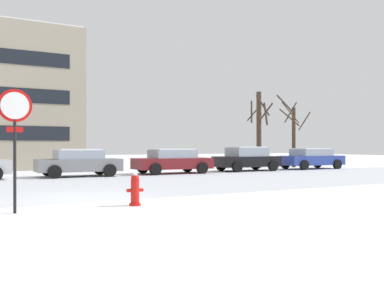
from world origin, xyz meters
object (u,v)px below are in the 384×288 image
Objects in this scene: parked_car_maroon at (172,161)px; parked_car_black at (247,159)px; fire_hydrant at (135,189)px; parked_car_gray at (79,162)px; parked_car_blue at (311,158)px; stop_sign at (15,126)px.

parked_car_black is (5.19, 0.09, 0.04)m from parked_car_maroon.
parked_car_gray is at bearing 82.36° from fire_hydrant.
parked_car_maroon is at bearing -178.96° from parked_car_black.
parked_car_maroon is (6.72, 11.27, 0.29)m from fire_hydrant.
fire_hydrant is 20.43m from parked_car_blue.
parked_car_gray is (4.41, 11.27, -1.28)m from stop_sign.
stop_sign is 12.18m from parked_car_gray.
stop_sign is at bearing 176.85° from fire_hydrant.
parked_car_maroon is at bearing 49.16° from stop_sign.
parked_car_black is (10.38, -0.07, 0.04)m from parked_car_gray.
stop_sign is 3.29m from fire_hydrant.
parked_car_gray is at bearing 179.62° from parked_car_black.
stop_sign is 0.65× the size of parked_car_maroon.
parked_car_gray is at bearing 178.19° from parked_car_maroon.
parked_car_black is at bearing 178.04° from parked_car_blue.
fire_hydrant is 0.20× the size of parked_car_gray.
parked_car_maroon is at bearing 59.19° from fire_hydrant.
parked_car_maroon is at bearing -1.81° from parked_car_gray.
parked_car_blue is (17.10, 11.19, 0.29)m from fire_hydrant.
parked_car_gray and parked_car_maroon have the same top height.
stop_sign is 3.36× the size of fire_hydrant.
stop_sign is 0.68× the size of parked_car_gray.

